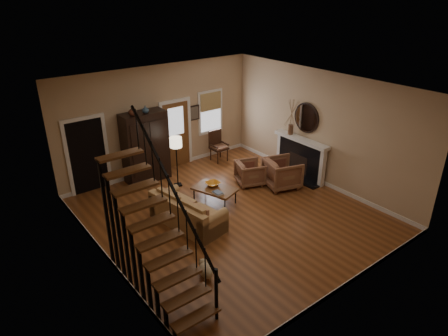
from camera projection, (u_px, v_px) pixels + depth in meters
room at (178, 144)px, 10.68m from camera, size 7.00×7.33×3.30m
staircase at (154, 218)px, 7.13m from camera, size 0.94×2.80×3.20m
fireplace at (301, 154)px, 12.05m from camera, size 0.33×1.95×2.30m
armoire at (145, 147)px, 11.71m from camera, size 1.30×0.60×2.10m
vase_a at (132, 111)px, 10.95m from camera, size 0.24×0.24×0.25m
vase_b at (145, 109)px, 11.18m from camera, size 0.20×0.20×0.21m
sofa at (188, 211)px, 9.72m from camera, size 1.15×2.07×0.73m
coffee_table at (215, 195)px, 10.76m from camera, size 1.01×1.30×0.44m
bowl at (213, 184)px, 10.78m from camera, size 0.39×0.39×0.10m
books at (218, 193)px, 10.37m from camera, size 0.21×0.29×0.05m
armchair_left at (282, 173)px, 11.53m from camera, size 1.17×1.15×0.86m
armchair_right at (250, 173)px, 11.72m from camera, size 0.99×0.98×0.70m
floor_lamp at (177, 162)px, 11.45m from camera, size 0.44×0.44×1.50m
side_chair at (219, 146)px, 13.20m from camera, size 0.54×0.54×1.02m
dog at (206, 271)px, 7.99m from camera, size 0.40×0.52×0.33m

